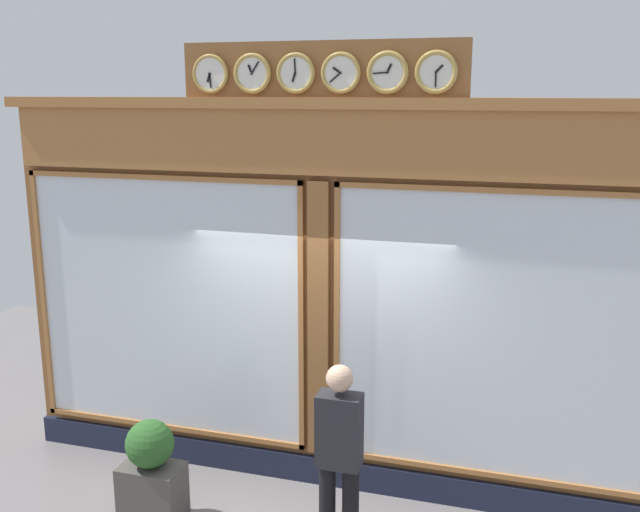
{
  "coord_description": "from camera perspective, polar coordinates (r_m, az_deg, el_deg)",
  "views": [
    {
      "loc": [
        -1.87,
        6.2,
        3.81
      ],
      "look_at": [
        0.0,
        0.0,
        2.31
      ],
      "focal_mm": 40.32,
      "sensor_mm": 36.0,
      "label": 1
    }
  ],
  "objects": [
    {
      "name": "planter_box",
      "position": [
        7.03,
        -13.15,
        -17.75
      ],
      "size": [
        0.56,
        0.36,
        0.51
      ],
      "primitive_type": "cube",
      "color": "#4C4742",
      "rests_on": "ground_plane"
    },
    {
      "name": "pedestrian",
      "position": [
        6.06,
        1.53,
        -15.36
      ],
      "size": [
        0.36,
        0.22,
        1.69
      ],
      "color": "black",
      "rests_on": "ground_plane"
    },
    {
      "name": "planter_shrub",
      "position": [
        6.8,
        -13.36,
        -14.3
      ],
      "size": [
        0.44,
        0.44,
        0.44
      ],
      "primitive_type": "sphere",
      "color": "#285623",
      "rests_on": "planter_box"
    },
    {
      "name": "shop_facade",
      "position": [
        6.87,
        0.3,
        -3.1
      ],
      "size": [
        6.49,
        0.42,
        4.24
      ],
      "color": "brown",
      "rests_on": "ground_plane"
    }
  ]
}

